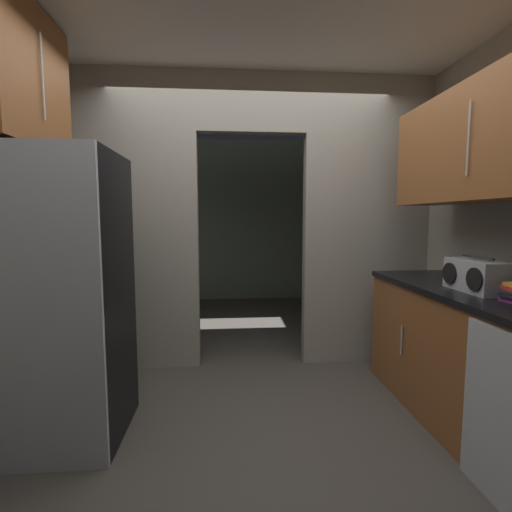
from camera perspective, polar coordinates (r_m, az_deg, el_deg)
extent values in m
plane|color=#47423D|center=(2.64, 1.20, -25.75)|extent=(20.00, 20.00, 0.00)
cube|color=silver|center=(2.93, 0.47, 32.75)|extent=(3.78, 6.43, 0.06)
cube|color=#9E998C|center=(3.56, -18.64, 4.83)|extent=(1.21, 0.12, 2.68)
cube|color=#9E998C|center=(3.70, 16.45, 4.92)|extent=(1.19, 0.12, 2.68)
cube|color=#9E998C|center=(3.61, -0.69, 22.42)|extent=(0.99, 0.12, 0.53)
cube|color=gray|center=(6.36, -2.59, 5.43)|extent=(3.38, 0.10, 2.68)
cube|color=gray|center=(5.10, -20.77, 4.96)|extent=(0.10, 2.90, 2.68)
cube|color=gray|center=(5.25, 16.30, 5.12)|extent=(0.10, 2.90, 2.68)
cube|color=black|center=(2.62, -28.27, -5.71)|extent=(0.79, 0.69, 1.78)
cube|color=#B7BABC|center=(2.31, -31.85, -7.40)|extent=(0.79, 0.03, 1.78)
cube|color=brown|center=(2.82, 31.46, -14.56)|extent=(0.60, 2.05, 0.88)
cube|color=black|center=(2.70, 31.97, -5.33)|extent=(0.64, 2.05, 0.04)
cylinder|color=#B7BABC|center=(2.29, 31.85, -18.12)|extent=(0.01, 0.01, 0.22)
cylinder|color=#B7BABC|center=(3.02, 21.41, -11.91)|extent=(0.01, 0.01, 0.22)
cube|color=#B7BABC|center=(2.23, 33.82, -20.47)|extent=(0.02, 0.56, 0.86)
cube|color=brown|center=(2.70, 33.09, 14.82)|extent=(0.34, 1.85, 0.72)
cylinder|color=#B7BABC|center=(2.60, 29.79, 15.39)|extent=(0.01, 0.01, 0.43)
cube|color=brown|center=(2.88, -33.43, 22.06)|extent=(0.34, 0.87, 0.85)
cylinder|color=#B7BABC|center=(2.81, -29.90, 22.73)|extent=(0.01, 0.01, 0.51)
cube|color=#B2B2B7|center=(2.72, 30.71, -2.64)|extent=(0.19, 0.41, 0.20)
cylinder|color=#262626|center=(2.71, 30.84, -0.14)|extent=(0.02, 0.29, 0.02)
cylinder|color=black|center=(2.57, 30.44, -3.10)|extent=(0.01, 0.14, 0.14)
cylinder|color=black|center=(2.77, 27.53, -2.36)|extent=(0.01, 0.14, 0.14)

